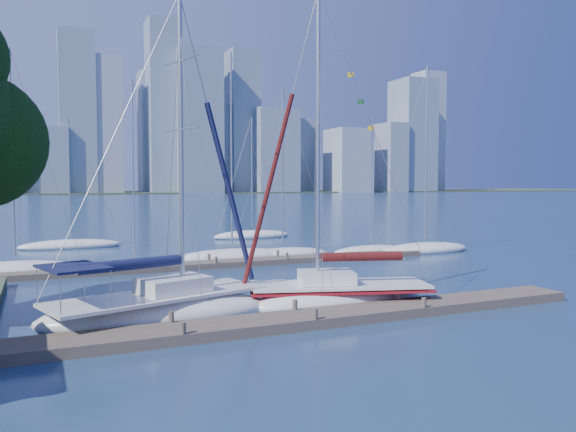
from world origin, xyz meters
name	(u,v)px	position (x,y,z in m)	size (l,w,h in m)	color
ground	(305,324)	(0.00, 0.00, 0.00)	(700.00, 700.00, 0.00)	navy
near_dock	(305,319)	(0.00, 0.00, 0.20)	(26.00, 2.00, 0.40)	#4D4238
far_dock	(227,263)	(2.00, 16.00, 0.18)	(30.00, 1.80, 0.36)	#4D4238
far_shore	(56,193)	(0.00, 320.00, 0.00)	(800.00, 100.00, 1.50)	#38472D
sailboat_navy	(159,297)	(-5.09, 2.81, 0.99)	(9.79, 5.62, 13.67)	silver
sailboat_maroon	(339,280)	(2.89, 2.46, 1.14)	(8.96, 5.15, 14.49)	silver
bg_boat_0	(15,270)	(-10.71, 17.85, 0.29)	(7.48, 2.89, 13.88)	silver
bg_boat_1	(135,266)	(-3.82, 17.11, 0.24)	(7.15, 2.57, 12.38)	silver
bg_boat_2	(232,256)	(3.18, 18.50, 0.30)	(9.14, 5.61, 15.06)	silver
bg_boat_3	(283,254)	(7.13, 18.51, 0.25)	(7.73, 4.25, 12.62)	silver
bg_boat_4	(371,251)	(14.29, 17.69, 0.23)	(6.85, 4.38, 10.43)	silver
bg_boat_5	(425,249)	(18.65, 16.63, 0.29)	(8.48, 3.66, 15.08)	silver
bg_boat_6	(71,245)	(-6.92, 31.43, 0.24)	(8.36, 2.51, 11.39)	silver
bg_boat_7	(252,235)	(10.26, 33.43, 0.27)	(8.35, 4.45, 12.43)	silver
skyline	(97,130)	(19.73, 290.43, 33.47)	(503.35, 51.31, 109.18)	gray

